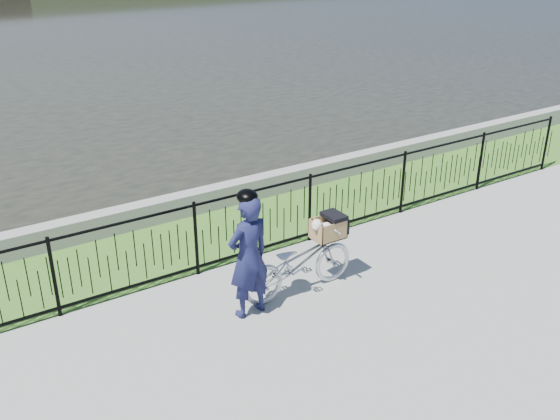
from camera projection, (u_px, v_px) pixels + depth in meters
ground at (317, 303)px, 8.44m from camera, size 120.00×120.00×0.00m
grass_strip at (226, 232)px, 10.42m from camera, size 60.00×2.00×0.01m
quay_wall at (199, 201)px, 11.11m from camera, size 60.00×0.30×0.40m
fence at (256, 223)px, 9.42m from camera, size 14.00×0.06×1.15m
bicycle_rig at (300, 261)px, 8.54m from camera, size 1.75×0.61×1.07m
cyclist at (248, 255)px, 7.88m from camera, size 0.65×0.47×1.74m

